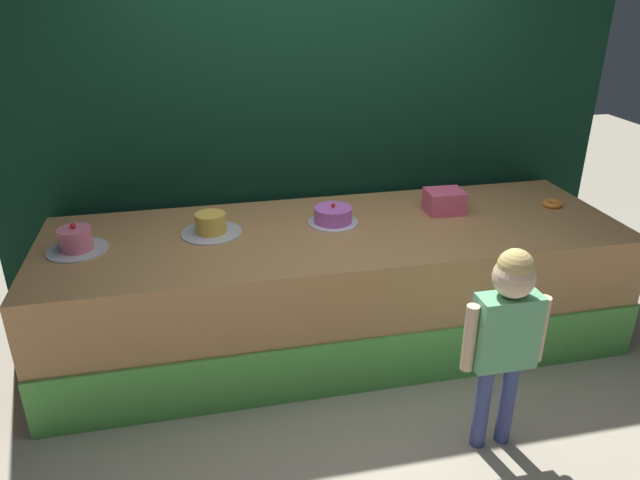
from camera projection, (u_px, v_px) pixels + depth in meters
ground_plane at (358, 391)px, 3.37m from camera, size 12.00×12.00×0.00m
stage_platform at (336, 286)px, 3.70m from camera, size 3.46×1.14×0.77m
curtain_backdrop at (314, 106)px, 3.88m from camera, size 4.14×0.08×2.74m
child_figure at (507, 325)px, 2.72m from camera, size 0.41×0.19×1.08m
pink_box at (444, 201)px, 3.77m from camera, size 0.24×0.20×0.14m
donut at (552, 204)px, 3.88m from camera, size 0.13×0.13×0.04m
cake_left at (76, 241)px, 3.25m from camera, size 0.33×0.33×0.16m
cake_center at (211, 225)px, 3.46m from camera, size 0.35×0.35×0.12m
cake_right at (333, 216)px, 3.61m from camera, size 0.31×0.31×0.13m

